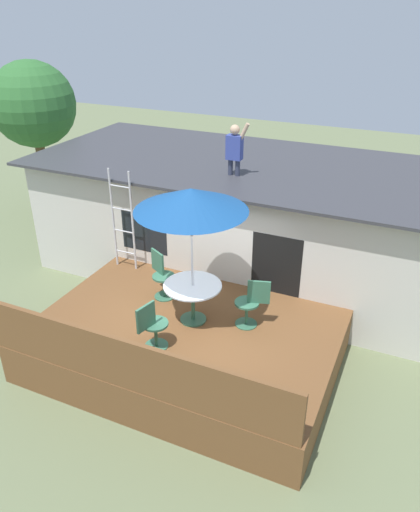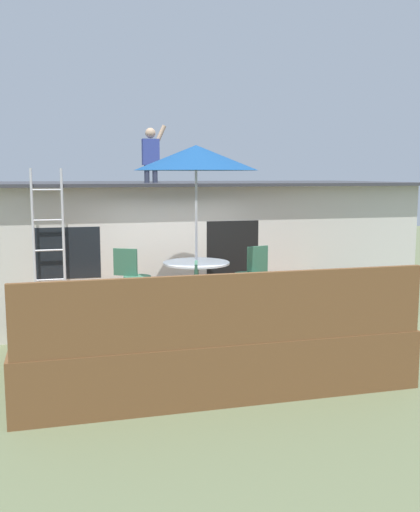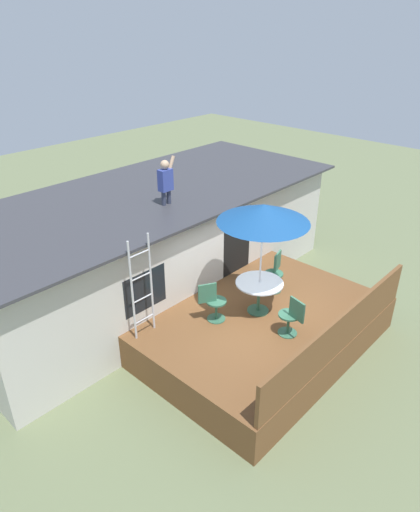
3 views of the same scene
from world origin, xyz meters
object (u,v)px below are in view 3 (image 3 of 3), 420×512
object	(u,v)px
patio_chair_right	(275,272)
person_figure	(166,179)
step_ladder	(142,288)
patio_chair_near	(291,317)
patio_chair_left	(213,302)
patio_umbrella	(264,213)
patio_table	(259,289)

from	to	relation	value
patio_chair_right	person_figure	bearing A→B (deg)	-77.10
step_ladder	patio_chair_near	bearing A→B (deg)	-48.48
patio_chair_left	patio_chair_right	world-z (taller)	same
patio_umbrella	person_figure	size ratio (longest dim) A/B	2.29
patio_table	patio_chair_right	distance (m)	1.05
patio_chair_left	patio_chair_right	xyz separation A→B (m)	(1.93, -0.22, 0.00)
patio_chair_right	step_ladder	bearing A→B (deg)	-32.29
step_ladder	person_figure	world-z (taller)	person_figure
person_figure	patio_chair_right	world-z (taller)	person_figure
patio_table	step_ladder	distance (m)	2.59
patio_chair_near	patio_chair_left	bearing A→B (deg)	37.65
patio_table	step_ladder	world-z (taller)	step_ladder
step_ladder	person_figure	distance (m)	2.79
patio_chair_left	patio_umbrella	bearing A→B (deg)	0.00
patio_chair_right	patio_chair_left	bearing A→B (deg)	-22.70
patio_chair_left	person_figure	bearing A→B (deg)	101.42
patio_table	patio_umbrella	size ratio (longest dim) A/B	0.41
step_ladder	patio_chair_near	xyz separation A→B (m)	(1.98, -2.24, -0.64)
person_figure	patio_chair_left	size ratio (longest dim) A/B	1.21
patio_chair_right	patio_umbrella	bearing A→B (deg)	-0.00
step_ladder	patio_chair_left	world-z (taller)	step_ladder
step_ladder	patio_chair_left	size ratio (longest dim) A/B	2.39
person_figure	patio_table	bearing A→B (deg)	-83.90
step_ladder	patio_chair_near	size ratio (longest dim) A/B	2.39
person_figure	patio_chair_right	bearing A→B (deg)	-60.89
patio_table	person_figure	world-z (taller)	person_figure
patio_chair_near	patio_table	bearing A→B (deg)	0.00
patio_chair_right	patio_table	bearing A→B (deg)	-0.00
patio_table	patio_chair_left	size ratio (longest dim) A/B	1.13
patio_umbrella	patio_chair_right	distance (m)	2.16
patio_umbrella	patio_chair_right	size ratio (longest dim) A/B	2.76
patio_table	patio_chair_right	xyz separation A→B (m)	(1.00, 0.29, -0.13)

